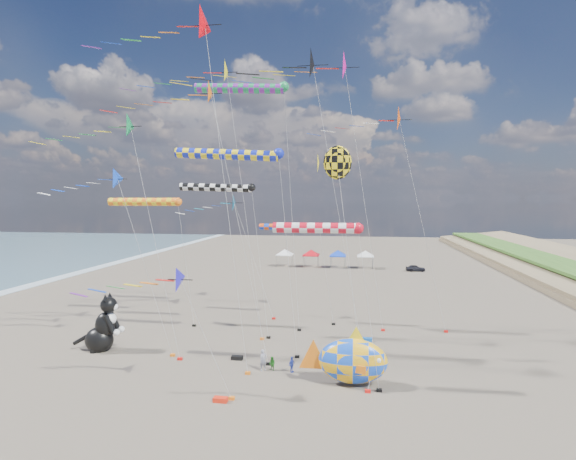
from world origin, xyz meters
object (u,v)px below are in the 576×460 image
at_px(child_blue, 292,364).
at_px(fish_inflatable, 352,361).
at_px(person_adult, 263,360).
at_px(child_green, 272,363).
at_px(cat_inflatable, 102,322).
at_px(parked_car, 415,268).

bearing_deg(child_blue, fish_inflatable, -84.38).
bearing_deg(person_adult, child_blue, -43.88).
bearing_deg(fish_inflatable, child_green, 162.30).
bearing_deg(cat_inflatable, person_adult, -13.71).
relative_size(child_green, child_blue, 0.87).
bearing_deg(child_green, person_adult, -137.09).
distance_m(cat_inflatable, fish_inflatable, 21.23).
relative_size(fish_inflatable, person_adult, 3.92).
distance_m(person_adult, child_blue, 2.16).
relative_size(cat_inflatable, child_green, 4.80).
bearing_deg(child_green, child_blue, 22.93).
relative_size(fish_inflatable, child_blue, 5.29).
height_order(fish_inflatable, child_blue, fish_inflatable).
height_order(cat_inflatable, person_adult, cat_inflatable).
bearing_deg(child_blue, person_adult, 116.32).
bearing_deg(parked_car, cat_inflatable, 141.53).
xyz_separation_m(fish_inflatable, child_blue, (-4.40, 1.71, -1.15)).
relative_size(cat_inflatable, fish_inflatable, 0.79).
relative_size(person_adult, child_blue, 1.35).
height_order(fish_inflatable, parked_car, fish_inflatable).
distance_m(fish_inflatable, parked_car, 51.75).
relative_size(person_adult, child_green, 1.55).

